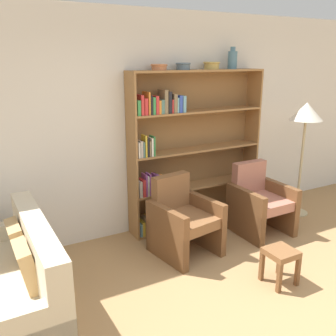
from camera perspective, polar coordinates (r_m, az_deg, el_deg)
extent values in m
plane|color=#A87F51|center=(3.64, 19.84, -21.57)|extent=(24.00, 24.00, 0.00)
cube|color=silver|center=(4.86, -0.09, 6.82)|extent=(12.00, 0.06, 2.75)
cube|color=olive|center=(4.52, -5.49, 1.44)|extent=(0.02, 0.30, 2.05)
cube|color=olive|center=(5.48, 12.52, 3.79)|extent=(0.02, 0.30, 2.05)
cube|color=olive|center=(4.80, 4.65, 14.57)|extent=(1.82, 0.30, 0.03)
cube|color=olive|center=(5.27, 4.15, -7.99)|extent=(1.82, 0.30, 0.03)
cube|color=brown|center=(5.06, 3.50, 3.10)|extent=(1.82, 0.01, 2.05)
cube|color=#669EB2|center=(4.79, -4.34, -9.30)|extent=(0.03, 0.12, 0.17)
cube|color=gold|center=(4.82, -4.09, -8.99)|extent=(0.04, 0.18, 0.19)
cube|color=#7F6B4C|center=(4.82, -3.59, -8.67)|extent=(0.04, 0.16, 0.24)
cube|color=gold|center=(4.83, -3.24, -8.60)|extent=(0.02, 0.16, 0.23)
cube|color=gold|center=(4.86, -2.90, -8.54)|extent=(0.04, 0.17, 0.22)
cube|color=#7F6B4C|center=(4.86, -2.38, -8.40)|extent=(0.03, 0.15, 0.24)
cube|color=orange|center=(4.88, -2.06, -8.46)|extent=(0.03, 0.16, 0.21)
cube|color=#7F6B4C|center=(4.90, -1.66, -8.30)|extent=(0.03, 0.17, 0.22)
cube|color=olive|center=(5.07, 4.27, -2.59)|extent=(1.82, 0.30, 0.02)
cube|color=#B2A899|center=(4.61, -4.58, -3.08)|extent=(0.04, 0.19, 0.20)
cube|color=red|center=(4.61, -3.95, -2.97)|extent=(0.04, 0.15, 0.21)
cube|color=#994C99|center=(4.61, -3.58, -2.54)|extent=(0.02, 0.14, 0.28)
cube|color=white|center=(4.64, -3.40, -2.58)|extent=(0.02, 0.18, 0.25)
cube|color=#994C99|center=(4.63, -2.99, -2.46)|extent=(0.02, 0.14, 0.28)
cube|color=#669EB2|center=(4.65, -2.63, -3.03)|extent=(0.02, 0.12, 0.17)
cube|color=#334CB2|center=(4.66, -2.27, -2.80)|extent=(0.03, 0.12, 0.20)
cube|color=#994C99|center=(4.69, -1.95, -2.39)|extent=(0.04, 0.16, 0.25)
cube|color=#669EB2|center=(4.71, -1.45, -2.45)|extent=(0.04, 0.15, 0.23)
cube|color=orange|center=(4.73, -0.93, -2.40)|extent=(0.04, 0.16, 0.22)
cube|color=olive|center=(4.93, 4.39, 2.91)|extent=(1.82, 0.30, 0.02)
cube|color=white|center=(4.45, -4.71, 2.80)|extent=(0.02, 0.14, 0.19)
cube|color=#B2A899|center=(4.48, -4.47, 3.01)|extent=(0.03, 0.19, 0.20)
cube|color=#4C756B|center=(4.48, -3.99, 2.91)|extent=(0.02, 0.14, 0.19)
cube|color=gold|center=(4.47, -3.64, 3.39)|extent=(0.02, 0.13, 0.26)
cube|color=black|center=(4.50, -3.44, 3.26)|extent=(0.02, 0.17, 0.23)
cube|color=#7F6B4C|center=(4.51, -3.09, 3.04)|extent=(0.02, 0.15, 0.19)
cube|color=white|center=(4.51, -2.69, 3.26)|extent=(0.02, 0.13, 0.22)
cube|color=#388C47|center=(4.53, -2.40, 3.43)|extent=(0.02, 0.14, 0.24)
cube|color=olive|center=(4.84, 4.52, 8.66)|extent=(1.82, 0.30, 0.02)
cube|color=#388C47|center=(4.38, -4.85, 9.16)|extent=(0.04, 0.18, 0.18)
cube|color=red|center=(4.40, -4.36, 9.57)|extent=(0.04, 0.19, 0.23)
cube|color=red|center=(4.41, -3.74, 9.36)|extent=(0.04, 0.17, 0.19)
cube|color=orange|center=(4.43, -3.31, 9.85)|extent=(0.02, 0.19, 0.26)
cube|color=black|center=(4.42, -2.83, 9.59)|extent=(0.02, 0.13, 0.22)
cube|color=#388C47|center=(4.46, -2.56, 9.50)|extent=(0.03, 0.18, 0.20)
cube|color=red|center=(4.47, -2.05, 9.60)|extent=(0.04, 0.17, 0.21)
cube|color=orange|center=(4.49, -1.64, 9.29)|extent=(0.03, 0.17, 0.16)
cube|color=#4C756B|center=(4.50, -1.16, 9.35)|extent=(0.04, 0.15, 0.17)
cube|color=#7F6B4C|center=(4.54, -0.78, 10.12)|extent=(0.04, 0.19, 0.28)
cube|color=black|center=(4.53, 0.01, 9.98)|extent=(0.04, 0.13, 0.26)
cube|color=red|center=(4.58, 0.24, 9.44)|extent=(0.02, 0.18, 0.16)
cube|color=#7F6B4C|center=(4.57, 0.84, 9.83)|extent=(0.04, 0.12, 0.23)
cube|color=#669EB2|center=(4.60, 1.12, 9.60)|extent=(0.02, 0.16, 0.18)
cube|color=#334CB2|center=(4.61, 1.64, 9.74)|extent=(0.04, 0.13, 0.20)
cube|color=#669EB2|center=(4.66, 2.00, 9.78)|extent=(0.04, 0.19, 0.20)
cylinder|color=#C67547|center=(4.52, -1.37, 15.08)|extent=(0.18, 0.18, 0.07)
torus|color=#C67547|center=(4.52, -1.37, 15.42)|extent=(0.20, 0.20, 0.02)
cylinder|color=slate|center=(4.68, 2.32, 15.20)|extent=(0.17, 0.17, 0.08)
torus|color=slate|center=(4.68, 2.33, 15.61)|extent=(0.19, 0.19, 0.02)
cylinder|color=tan|center=(4.91, 6.67, 15.21)|extent=(0.19, 0.19, 0.09)
torus|color=tan|center=(4.91, 6.68, 15.65)|extent=(0.21, 0.21, 0.02)
cylinder|color=slate|center=(5.10, 9.79, 15.89)|extent=(0.12, 0.12, 0.22)
cylinder|color=slate|center=(5.11, 9.87, 17.44)|extent=(0.07, 0.07, 0.06)
cube|color=beige|center=(3.46, -19.26, -11.00)|extent=(0.20, 1.62, 0.45)
cube|color=tan|center=(3.27, -20.70, -13.79)|extent=(0.18, 0.36, 0.37)
cube|color=tan|center=(3.68, -21.89, -10.45)|extent=(0.18, 0.36, 0.37)
cube|color=brown|center=(4.37, 8.25, -10.85)|extent=(0.08, 0.08, 0.39)
cube|color=brown|center=(4.03, 2.43, -13.23)|extent=(0.08, 0.08, 0.39)
cube|color=brown|center=(4.77, 2.94, -8.28)|extent=(0.08, 0.08, 0.39)
cube|color=brown|center=(4.45, -2.72, -10.16)|extent=(0.08, 0.08, 0.39)
cube|color=brown|center=(4.30, 2.75, -7.89)|extent=(0.58, 0.71, 0.12)
cube|color=brown|center=(4.40, 0.42, -3.76)|extent=(0.49, 0.19, 0.44)
cube|color=brown|center=(4.51, 5.47, -8.17)|extent=(0.19, 0.68, 0.63)
cube|color=brown|center=(4.18, -0.24, -10.16)|extent=(0.19, 0.68, 0.63)
cube|color=brown|center=(5.03, 18.77, -7.84)|extent=(0.07, 0.07, 0.39)
cube|color=brown|center=(4.65, 13.94, -9.46)|extent=(0.07, 0.07, 0.39)
cube|color=brown|center=(5.41, 14.03, -5.68)|extent=(0.07, 0.07, 0.39)
cube|color=brown|center=(5.06, 9.25, -6.96)|extent=(0.07, 0.07, 0.39)
cube|color=#B2705B|center=(4.94, 14.16, -5.06)|extent=(0.48, 0.64, 0.12)
cube|color=#B2705B|center=(5.06, 12.21, -1.45)|extent=(0.48, 0.12, 0.44)
cube|color=brown|center=(5.17, 16.37, -5.51)|extent=(0.09, 0.68, 0.63)
cube|color=brown|center=(4.81, 11.61, -6.85)|extent=(0.09, 0.68, 0.63)
cylinder|color=tan|center=(5.84, 18.93, -6.38)|extent=(0.32, 0.32, 0.02)
cylinder|color=tan|center=(5.63, 19.57, 0.07)|extent=(0.04, 0.04, 1.35)
cone|color=silver|center=(5.47, 20.36, 8.09)|extent=(0.44, 0.44, 0.24)
cube|color=brown|center=(4.04, 14.09, -14.33)|extent=(0.04, 0.04, 0.31)
cube|color=brown|center=(4.19, 16.63, -13.33)|extent=(0.04, 0.04, 0.31)
cube|color=brown|center=(3.89, 16.60, -15.80)|extent=(0.04, 0.04, 0.31)
cube|color=brown|center=(4.05, 19.14, -14.69)|extent=(0.04, 0.04, 0.31)
cube|color=brown|center=(3.95, 16.84, -12.23)|extent=(0.28, 0.28, 0.06)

